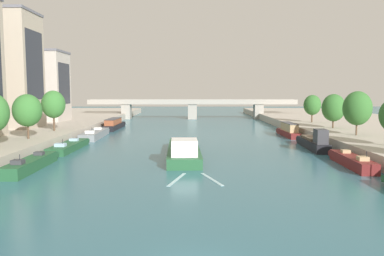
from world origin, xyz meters
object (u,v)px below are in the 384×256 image
Objects in this scene: moored_boat_left_midway at (31,164)px; tree_left_far at (26,110)px; moored_boat_left_gap_after at (94,134)px; moored_boat_left_upstream at (68,146)px; tree_left_by_lamp at (53,104)px; moored_boat_left_lone at (113,124)px; moored_boat_right_downstream at (351,161)px; tree_right_midway at (356,108)px; barge_midriver at (183,150)px; tree_right_second at (333,108)px; moored_boat_right_midway at (313,142)px; moored_boat_right_gap_after at (288,131)px; tree_right_third at (311,105)px; bridge_far at (192,106)px.

tree_left_far is (-6.14, 13.67, 5.50)m from moored_boat_left_midway.
tree_left_far reaches higher than moored_boat_left_midway.
moored_boat_left_midway is at bearing -89.45° from moored_boat_left_gap_after.
tree_left_far is at bearing -168.98° from moored_boat_left_upstream.
tree_left_by_lamp is at bearing -138.97° from moored_boat_left_gap_after.
tree_left_by_lamp is (-6.36, -22.00, 5.61)m from moored_boat_left_lone.
tree_right_midway is at bearing 65.35° from moored_boat_right_downstream.
tree_right_second reaches higher than barge_midriver.
moored_boat_right_midway is at bearing -160.98° from tree_right_midway.
moored_boat_right_downstream is 46.25m from tree_left_far.
moored_boat_left_upstream is 1.16× the size of moored_boat_right_downstream.
moored_boat_left_lone is 49.30m from moored_boat_right_midway.
moored_boat_right_gap_after is 1.69× the size of tree_left_by_lamp.
moored_boat_right_downstream is 1.60× the size of tree_left_by_lamp.
moored_boat_right_midway is (38.24, -14.77, 0.37)m from moored_boat_left_gap_after.
moored_boat_right_midway is 17.53m from tree_right_second.
tree_left_by_lamp is (-6.05, -5.26, 6.00)m from moored_boat_left_gap_after.
tree_right_second is (8.16, -1.91, 4.67)m from moored_boat_right_gap_after.
tree_right_third is (8.15, 41.72, 5.17)m from moored_boat_right_downstream.
tree_right_midway is (7.87, 2.71, 5.24)m from moored_boat_right_midway.
moored_boat_left_lone is 23.57m from tree_left_by_lamp.
moored_boat_right_midway is 1.94× the size of tree_left_far.
moored_boat_left_midway is at bearing -157.58° from moored_boat_right_midway.
moored_boat_right_midway is at bearing 2.58° from tree_left_far.
moored_boat_right_downstream is 30.04m from tree_right_second.
bridge_far is (-27.47, 35.18, -1.79)m from tree_right_third.
tree_right_second reaches higher than bridge_far.
tree_right_midway reaches higher than tree_right_second.
moored_boat_right_gap_after is at bearing 8.97° from tree_left_by_lamp.
tree_left_far reaches higher than moored_boat_right_downstream.
moored_boat_left_lone is at bearing 114.34° from barge_midriver.
moored_boat_right_midway is 2.09× the size of tree_right_third.
moored_boat_right_downstream is 1.76× the size of tree_right_second.
tree_left_by_lamp is at bearing -174.44° from tree_right_second.
barge_midriver is at bearing -160.18° from tree_right_midway.
moored_boat_right_downstream is 42.83m from tree_right_third.
moored_boat_left_upstream is at bearing -148.40° from tree_right_third.
tree_right_midway is (28.18, 10.15, 5.30)m from barge_midriver.
tree_right_third is (46.36, -3.60, 4.79)m from moored_boat_left_lone.
moored_boat_right_gap_after is (38.57, 17.40, 0.60)m from moored_boat_left_upstream.
moored_boat_left_gap_after is 46.92m from tree_right_second.
tree_right_third is (52.72, 18.40, -0.82)m from tree_left_by_lamp.
barge_midriver is 3.26× the size of tree_right_third.
moored_boat_left_upstream is at bearing -175.58° from tree_right_midway.
tree_left_by_lamp is 1.01× the size of tree_right_midway.
moored_boat_right_midway is 65.96m from bridge_far.
bridge_far is (-26.91, 60.37, -2.22)m from tree_right_midway.
moored_boat_left_gap_after is 18.58m from tree_left_far.
tree_left_by_lamp reaches higher than tree_right_third.
tree_left_by_lamp reaches higher than moored_boat_left_midway.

